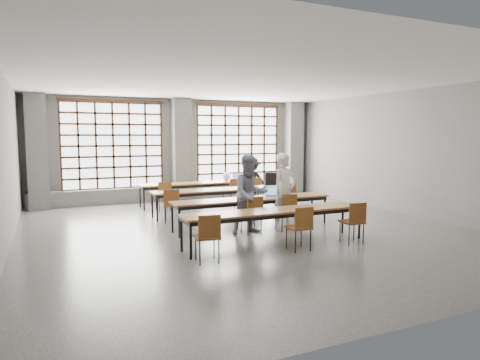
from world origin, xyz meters
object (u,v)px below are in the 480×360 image
object	(u,v)px
chair_front_right	(287,208)
plastic_bag	(226,177)
chair_mid_centre	(243,198)
student_female	(250,194)
chair_back_right	(254,188)
chair_back_mid	(232,189)
laptop_front	(271,194)
student_back	(253,181)
backpack	(270,179)
desk_row_b	(221,191)
desk_row_c	(252,201)
student_male	(284,192)
desk_row_a	(201,184)
chair_near_left	(208,233)
chair_back_left	(164,193)
mouse	(287,195)
green_box	(249,196)
phone	(261,198)
chair_mid_left	(172,202)
laptop_back	(238,178)
chair_front_left	(253,211)
red_pouch	(207,234)
chair_near_right	(354,219)
desk_row_d	(276,213)
chair_near_mid	(301,224)
chair_mid_right	(288,195)

from	to	relation	value
chair_front_right	plastic_bag	size ratio (longest dim) A/B	3.08
chair_mid_centre	plastic_bag	world-z (taller)	plastic_bag
student_female	plastic_bag	world-z (taller)	student_female
chair_back_right	chair_front_right	world-z (taller)	same
chair_back_mid	laptop_front	world-z (taller)	laptop_front
student_back	backpack	bearing A→B (deg)	-81.46
desk_row_b	laptop_front	size ratio (longest dim) A/B	9.03
desk_row_c	student_male	distance (m)	0.82
desk_row_a	chair_near_left	size ratio (longest dim) A/B	4.55
backpack	plastic_bag	distance (m)	1.95
chair_back_left	chair_back_mid	world-z (taller)	same
chair_back_mid	mouse	xyz separation A→B (m)	(0.11, -3.19, 0.21)
desk_row_a	green_box	bearing A→B (deg)	-91.04
chair_front_right	backpack	distance (m)	2.85
chair_back_left	mouse	size ratio (longest dim) A/B	8.98
chair_back_right	phone	world-z (taller)	chair_back_right
plastic_bag	green_box	bearing A→B (deg)	-104.40
desk_row_b	student_back	distance (m)	2.11
student_back	plastic_bag	size ratio (longest dim) A/B	5.29
chair_mid_left	laptop_back	world-z (taller)	laptop_back
chair_front_left	student_female	bearing A→B (deg)	90.82
student_male	red_pouch	bearing A→B (deg)	-163.87
chair_front_right	mouse	size ratio (longest dim) A/B	8.98
chair_mid_left	chair_near_right	size ratio (longest dim) A/B	1.00
mouse	chair_back_right	bearing A→B (deg)	78.04
chair_mid_centre	laptop_back	xyz separation A→B (m)	(1.00, 2.57, 0.25)
chair_mid_centre	laptop_back	world-z (taller)	laptop_back
chair_near_right	phone	world-z (taller)	chair_near_right
chair_front_right	backpack	xyz separation A→B (m)	(0.99, 2.65, 0.39)
chair_back_mid	student_back	world-z (taller)	student_back
desk_row_d	chair_near_right	bearing A→B (deg)	-22.85
chair_mid_left	chair_front_right	world-z (taller)	same
chair_near_mid	green_box	size ratio (longest dim) A/B	3.52
chair_near_right	student_back	xyz separation A→B (m)	(0.40, 5.59, 0.22)
student_female	phone	world-z (taller)	student_female
student_female	backpack	xyz separation A→B (m)	(1.88, 2.52, 0.03)
chair_back_right	backpack	xyz separation A→B (m)	(-0.04, -1.15, 0.39)
chair_back_mid	chair_mid_right	size ratio (longest dim) A/B	1.00
chair_near_right	green_box	xyz separation A→B (m)	(-1.26, 2.37, 0.24)
desk_row_c	chair_front_left	xyz separation A→B (m)	(-0.30, -0.63, -0.13)
student_back	laptop_back	bearing A→B (deg)	122.34
desk_row_b	chair_mid_left	size ratio (longest dim) A/B	4.55
chair_front_right	chair_near_right	world-z (taller)	same
desk_row_d	student_back	xyz separation A→B (m)	(1.90, 4.96, 0.09)
desk_row_a	chair_back_left	size ratio (longest dim) A/B	4.55
chair_back_mid	chair_near_mid	bearing A→B (deg)	-99.53
chair_near_left	student_male	size ratio (longest dim) A/B	0.48
chair_back_mid	chair_near_right	size ratio (longest dim) A/B	1.00
chair_mid_right	student_male	distance (m)	2.22
chair_mid_centre	chair_near_left	size ratio (longest dim) A/B	1.00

